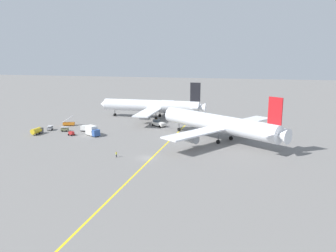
% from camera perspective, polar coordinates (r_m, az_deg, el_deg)
% --- Properties ---
extents(ground_plane, '(600.00, 600.00, 0.00)m').
position_cam_1_polar(ground_plane, '(97.33, -3.62, -5.32)').
color(ground_plane, slate).
extents(taxiway_stripe, '(4.40, 119.95, 0.01)m').
position_cam_1_polar(taxiway_stripe, '(106.12, -1.16, -3.80)').
color(taxiway_stripe, yellow).
rests_on(taxiway_stripe, ground).
extents(airliner_at_gate_left, '(48.87, 46.62, 16.22)m').
position_cam_1_polar(airliner_at_gate_left, '(154.65, -2.64, 3.31)').
color(airliner_at_gate_left, white).
rests_on(airliner_at_gate_left, ground).
extents(airliner_being_pushed, '(44.93, 44.52, 16.55)m').
position_cam_1_polar(airliner_being_pushed, '(116.22, 8.32, 0.37)').
color(airliner_being_pushed, white).
rests_on(airliner_being_pushed, ground).
extents(pushback_tug, '(8.40, 6.40, 2.85)m').
position_cam_1_polar(pushback_tug, '(137.75, -1.60, 0.45)').
color(pushback_tug, white).
rests_on(pushback_tug, ground).
extents(gse_stair_truck_yellow, '(4.94, 3.32, 4.06)m').
position_cam_1_polar(gse_stair_truck_yellow, '(144.62, -16.07, 0.46)').
color(gse_stair_truck_yellow, orange).
rests_on(gse_stair_truck_yellow, ground).
extents(gse_baggage_cart_trailing, '(2.97, 2.03, 1.71)m').
position_cam_1_polar(gse_baggage_cart_trailing, '(134.54, -16.68, -0.50)').
color(gse_baggage_cart_trailing, '#666B4C').
rests_on(gse_baggage_cart_trailing, ground).
extents(gse_catering_truck_tall, '(6.20, 5.19, 3.50)m').
position_cam_1_polar(gse_catering_truck_tall, '(125.12, -12.36, -0.78)').
color(gse_catering_truck_tall, '#2D5199').
rests_on(gse_catering_truck_tall, ground).
extents(gse_gpu_cart_small, '(2.48, 2.15, 1.90)m').
position_cam_1_polar(gse_gpu_cart_small, '(127.47, -15.66, -1.16)').
color(gse_gpu_cart_small, red).
rests_on(gse_gpu_cart_small, ground).
extents(gse_container_dolly_flat, '(3.27, 2.30, 2.15)m').
position_cam_1_polar(gse_container_dolly_flat, '(132.80, -13.54, -0.35)').
color(gse_container_dolly_flat, slate).
rests_on(gse_container_dolly_flat, ground).
extents(gse_fuel_bowser_stubby, '(2.45, 5.08, 2.40)m').
position_cam_1_polar(gse_fuel_bowser_stubby, '(132.97, -20.79, -0.73)').
color(gse_fuel_bowser_stubby, gold).
rests_on(gse_fuel_bowser_stubby, ground).
extents(gse_baggage_cart_near_cluster, '(2.14, 3.01, 1.71)m').
position_cam_1_polar(gse_baggage_cart_near_cluster, '(138.20, -18.89, -0.32)').
color(gse_baggage_cart_near_cluster, gray).
rests_on(gse_baggage_cart_near_cluster, ground).
extents(ground_crew_ramp_agent_by_cones, '(0.47, 0.36, 1.59)m').
position_cam_1_polar(ground_crew_ramp_agent_by_cones, '(98.90, -8.52, -4.64)').
color(ground_crew_ramp_agent_by_cones, black).
rests_on(ground_crew_ramp_agent_by_cones, ground).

